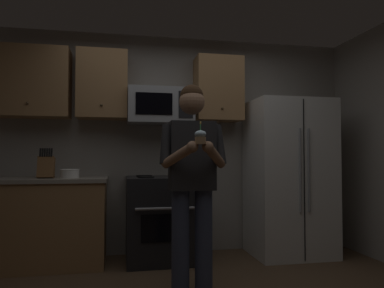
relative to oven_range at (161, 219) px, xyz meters
The scene contains 10 objects.
wall_back 0.94m from the oven_range, 69.02° to the left, with size 4.40×0.10×2.60m, color gray.
oven_range is the anchor object (origin of this frame).
microwave 1.26m from the oven_range, 89.98° to the left, with size 0.74×0.41×0.40m.
refrigerator 1.56m from the oven_range, ahead, with size 0.90×0.75×1.80m.
cabinet_row_upper 1.60m from the oven_range, 163.43° to the left, with size 2.78×0.36×0.76m.
counter_left 1.30m from the oven_range, behind, with size 1.44×0.66×0.92m.
knife_block 1.33m from the oven_range, behind, with size 0.16×0.15×0.32m.
bowl_large_white 1.09m from the oven_range, behind, with size 0.20×0.20×0.09m.
person 1.15m from the oven_range, 81.38° to the right, with size 0.60×0.48×1.76m.
cupcake 1.58m from the oven_range, 83.49° to the right, with size 0.09×0.09×0.17m.
Camera 1 is at (-0.60, -2.70, 1.14)m, focal length 34.37 mm.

